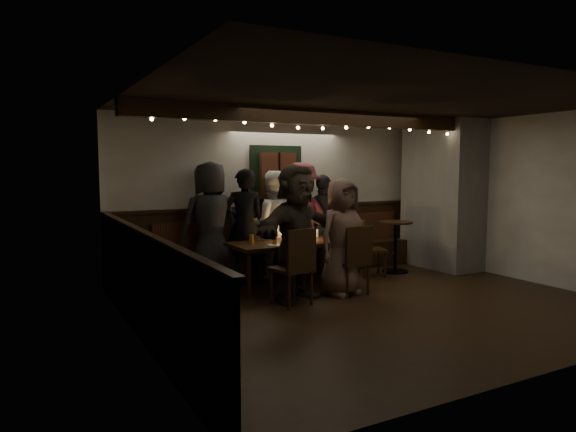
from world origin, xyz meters
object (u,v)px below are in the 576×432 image
person_d (301,220)px  dining_table (294,245)px  person_e (324,224)px  person_f (296,232)px  person_c (272,225)px  chair_near_left (296,263)px  person_g (342,237)px  chair_near_right (354,256)px  chair_end (367,244)px  person_a (210,223)px  person_b (245,226)px  high_top (396,240)px

person_d → dining_table: bearing=49.2°
person_e → person_f: bearing=44.1°
person_c → person_e: person_c is taller
person_f → chair_near_left: bearing=-139.0°
person_f → person_g: 0.71m
chair_near_right → chair_end: chair_near_right is taller
chair_near_right → person_e: person_e is taller
chair_end → person_f: 1.97m
person_a → person_e: 1.99m
chair_end → person_e: size_ratio=0.56×
person_a → person_b: size_ratio=1.06×
chair_near_left → chair_end: chair_near_left is taller
high_top → person_e: bearing=154.2°
person_d → person_e: size_ratio=1.12×
chair_near_left → person_e: size_ratio=0.61×
chair_near_left → person_g: size_ratio=0.62×
person_b → person_e: 1.47m
person_g → person_f: bearing=165.4°
dining_table → person_c: size_ratio=1.11×
dining_table → person_f: bearing=-116.8°
person_e → chair_end: bearing=127.7°
person_e → person_d: bearing=1.6°
person_g → chair_near_left: bearing=-176.5°
person_g → person_b: bearing=111.4°
person_b → person_g: 1.64m
chair_near_left → person_a: size_ratio=0.54×
high_top → person_f: bearing=-161.2°
chair_end → person_b: size_ratio=0.53×
dining_table → person_g: 0.84m
chair_end → person_c: (-1.45, 0.57, 0.34)m
person_g → high_top: bearing=16.0°
dining_table → person_a: size_ratio=1.03×
high_top → person_e: 1.26m
chair_near_right → person_g: (-0.13, 0.12, 0.27)m
person_b → person_c: 0.48m
chair_end → person_d: bearing=150.7°
dining_table → chair_near_right: (0.48, -0.86, -0.08)m
person_c → person_g: (0.39, -1.40, -0.05)m
person_b → chair_near_right: bearing=147.7°
chair_near_right → high_top: chair_near_right is taller
high_top → chair_near_left: bearing=-157.0°
chair_near_left → person_f: bearing=60.0°
chair_end → person_c: size_ratio=0.54×
dining_table → person_e: (0.94, 0.66, 0.20)m
person_b → person_c: person_b is taller
dining_table → person_d: person_d is taller
chair_near_left → person_e: 2.19m
dining_table → chair_end: 1.42m
chair_near_right → person_a: bearing=133.4°
chair_near_right → chair_end: 1.34m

